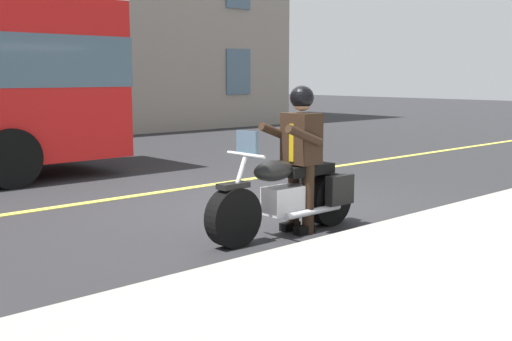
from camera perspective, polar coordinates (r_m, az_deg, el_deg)
ground_plane at (r=8.98m, az=1.14°, el=-3.34°), size 80.00×80.00×0.00m
lane_center_stripe at (r=10.49m, az=-6.39°, el=-1.63°), size 60.00×0.16×0.01m
motorcycle_main at (r=7.39m, az=2.99°, el=-2.35°), size 2.21×0.60×1.26m
rider_main at (r=7.44m, az=4.04°, el=2.26°), size 0.62×0.54×1.74m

